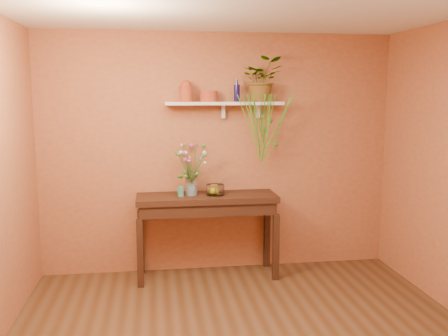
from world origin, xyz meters
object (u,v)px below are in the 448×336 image
glass_vase (191,185)px  glass_bowl (215,190)px  sideboard (207,207)px  terracotta_jug (186,91)px  bouquet (190,158)px  blue_bottle (237,93)px  spider_plant (262,79)px

glass_vase → glass_bowl: glass_vase is taller
sideboard → glass_vase: size_ratio=5.68×
terracotta_jug → bouquet: 0.72m
blue_bottle → glass_bowl: 1.10m
sideboard → terracotta_jug: 1.28m
bouquet → sideboard: bearing=-4.0°
terracotta_jug → blue_bottle: (0.56, 0.03, -0.01)m
spider_plant → bouquet: bearing=-170.3°
spider_plant → glass_vase: (-0.80, -0.14, -1.14)m
spider_plant → bouquet: size_ratio=1.08×
terracotta_jug → blue_bottle: size_ratio=0.96×
spider_plant → bouquet: 1.18m
spider_plant → glass_bowl: bearing=-163.3°
glass_bowl → terracotta_jug: bearing=158.3°
blue_bottle → sideboard: bearing=-158.6°
sideboard → bouquet: size_ratio=3.37×
glass_vase → sideboard: bearing=-4.6°
sideboard → bouquet: bearing=176.0°
bouquet → glass_vase: bearing=7.6°
sideboard → bouquet: (-0.18, 0.01, 0.54)m
sideboard → spider_plant: (0.64, 0.15, 1.39)m
blue_bottle → glass_vase: size_ratio=0.90×
blue_bottle → glass_bowl: size_ratio=1.25×
sideboard → spider_plant: size_ratio=3.13×
spider_plant → glass_bowl: size_ratio=2.52×
blue_bottle → spider_plant: (0.28, 0.01, 0.15)m
blue_bottle → glass_vase: bearing=-166.5°
sideboard → bouquet: 0.57m
blue_bottle → bouquet: blue_bottle is taller
bouquet → glass_bowl: (0.27, -0.02, -0.35)m
spider_plant → glass_vase: size_ratio=1.81×
blue_bottle → glass_bowl: (-0.26, -0.15, -1.06)m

